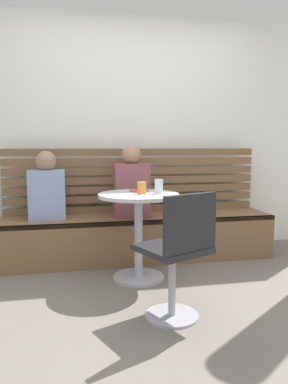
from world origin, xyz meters
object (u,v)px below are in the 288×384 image
Objects in this scene: cafe_table at (138,220)px; white_chair at (179,252)px; booth_bench at (138,237)px; person_adult at (131,185)px; person_child_left at (47,189)px; plate_small at (139,191)px; cup_glass_tall at (159,187)px; cup_tumbler_orange at (142,188)px.

white_chair is (0.11, -0.81, -0.05)m from cafe_table.
person_adult reaches higher than booth_bench.
person_adult is 0.81m from person_child_left.
white_chair reaches higher than cafe_table.
person_adult reaches higher than person_child_left.
white_chair is at bearing -57.63° from person_child_left.
plate_small is (-0.07, -0.41, 0.52)m from booth_bench.
booth_bench is at bearing 90.31° from white_chair.
cup_glass_tall is (0.94, -0.63, 0.07)m from person_child_left.
person_child_left reaches higher than cafe_table.
booth_bench is 0.54m from person_adult.
cup_glass_tall is 0.71× the size of plate_small.
person_adult is at bearing -4.90° from person_child_left.
person_child_left is (-0.81, 0.07, -0.03)m from person_adult.
person_child_left is at bearing 142.72° from cup_tumbler_orange.
plate_small reaches higher than cafe_table.
white_chair is at bearing -82.23° from cafe_table.
plate_small is (0.03, 0.14, 0.23)m from cafe_table.
cup_glass_tall reaches higher than plate_small.
plate_small is (0.00, -0.38, -0.01)m from person_adult.
person_child_left is 1.14m from cup_glass_tall.
cup_tumbler_orange is 0.83× the size of cup_glass_tall.
person_adult reaches higher than cup_tumbler_orange.
cup_glass_tall is (0.17, -0.04, 0.28)m from cafe_table.
booth_bench is at bearing 79.54° from cafe_table.
person_child_left is at bearing 146.34° from cup_glass_tall.
cafe_table is at bearing 142.39° from cup_tumbler_orange.
person_child_left is at bearing 151.03° from plate_small.
cup_glass_tall is 0.23m from plate_small.
cup_glass_tall is at bearing -53.28° from plate_small.
booth_bench is at bearing 24.91° from person_adult.
cup_tumbler_orange is at bearing 96.14° from white_chair.
person_adult is 7.09× the size of cup_tumbler_orange.
person_child_left reaches higher than cup_tumbler_orange.
person_child_left is 1.01m from cup_tumbler_orange.
cup_tumbler_orange is (-0.08, 0.79, 0.33)m from white_chair.
cup_tumbler_orange is at bearing -90.31° from person_adult.
cafe_table is at bearing -100.46° from booth_bench.
cafe_table is 0.82m from white_chair.
person_adult reaches higher than plate_small.
person_child_left reaches higher than white_chair.
plate_small reaches higher than booth_bench.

